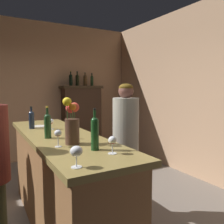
% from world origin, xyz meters
% --- Properties ---
extents(wall_back, '(5.67, 0.12, 2.97)m').
position_xyz_m(wall_back, '(0.00, 2.86, 1.49)').
color(wall_back, tan).
rests_on(wall_back, ground).
extents(wall_right, '(0.12, 5.72, 2.97)m').
position_xyz_m(wall_right, '(2.83, 0.00, 1.49)').
color(wall_right, tan).
rests_on(wall_right, ground).
extents(bar_counter, '(0.67, 2.44, 1.06)m').
position_xyz_m(bar_counter, '(0.29, 0.02, 0.54)').
color(bar_counter, '#96663C').
rests_on(bar_counter, ground).
extents(display_cabinet, '(0.94, 0.37, 1.61)m').
position_xyz_m(display_cabinet, '(1.58, 2.59, 0.84)').
color(display_cabinet, '#39271B').
rests_on(display_cabinet, ground).
extents(wine_bottle_rose, '(0.06, 0.06, 0.27)m').
position_xyz_m(wine_bottle_rose, '(0.10, 0.54, 1.18)').
color(wine_bottle_rose, '#1C2637').
rests_on(wine_bottle_rose, bar_counter).
extents(wine_bottle_chardonnay, '(0.07, 0.07, 0.32)m').
position_xyz_m(wine_bottle_chardonnay, '(0.13, -0.10, 1.20)').
color(wine_bottle_chardonnay, '#1B3A1D').
rests_on(wine_bottle_chardonnay, bar_counter).
extents(wine_bottle_syrah, '(0.06, 0.06, 0.33)m').
position_xyz_m(wine_bottle_syrah, '(0.35, -0.73, 1.21)').
color(wine_bottle_syrah, '#183F1C').
rests_on(wine_bottle_syrah, bar_counter).
extents(wine_glass_front, '(0.08, 0.08, 0.14)m').
position_xyz_m(wine_glass_front, '(0.07, -1.05, 1.16)').
color(wine_glass_front, white).
rests_on(wine_glass_front, bar_counter).
extents(wine_glass_mid, '(0.06, 0.06, 0.15)m').
position_xyz_m(wine_glass_mid, '(0.12, -0.49, 1.17)').
color(wine_glass_mid, white).
rests_on(wine_glass_mid, bar_counter).
extents(wine_glass_rear, '(0.07, 0.07, 0.13)m').
position_xyz_m(wine_glass_rear, '(0.41, -0.89, 1.16)').
color(wine_glass_rear, white).
rests_on(wine_glass_rear, bar_counter).
extents(wine_glass_spare, '(0.07, 0.07, 0.13)m').
position_xyz_m(wine_glass_spare, '(0.29, 0.38, 1.15)').
color(wine_glass_spare, white).
rests_on(wine_glass_spare, bar_counter).
extents(flower_arrangement, '(0.15, 0.15, 0.41)m').
position_xyz_m(flower_arrangement, '(0.26, -0.45, 1.25)').
color(flower_arrangement, '#4E3326').
rests_on(flower_arrangement, bar_counter).
extents(cheese_plate, '(0.17, 0.17, 0.01)m').
position_xyz_m(cheese_plate, '(0.21, 0.63, 1.07)').
color(cheese_plate, white).
rests_on(cheese_plate, bar_counter).
extents(display_bottle_left, '(0.08, 0.08, 0.32)m').
position_xyz_m(display_bottle_left, '(1.33, 2.59, 1.75)').
color(display_bottle_left, black).
rests_on(display_bottle_left, display_cabinet).
extents(display_bottle_midleft, '(0.08, 0.08, 0.32)m').
position_xyz_m(display_bottle_midleft, '(1.49, 2.59, 1.75)').
color(display_bottle_midleft, black).
rests_on(display_bottle_midleft, display_cabinet).
extents(display_bottle_center, '(0.08, 0.08, 0.30)m').
position_xyz_m(display_bottle_center, '(1.67, 2.59, 1.75)').
color(display_bottle_center, '#4B3319').
rests_on(display_bottle_center, display_cabinet).
extents(display_bottle_midright, '(0.07, 0.07, 0.29)m').
position_xyz_m(display_bottle_midright, '(1.84, 2.59, 1.74)').
color(display_bottle_midright, '#20381C').
rests_on(display_bottle_midright, display_cabinet).
extents(bartender, '(0.31, 0.31, 1.61)m').
position_xyz_m(bartender, '(1.06, -0.08, 0.89)').
color(bartender, maroon).
rests_on(bartender, ground).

